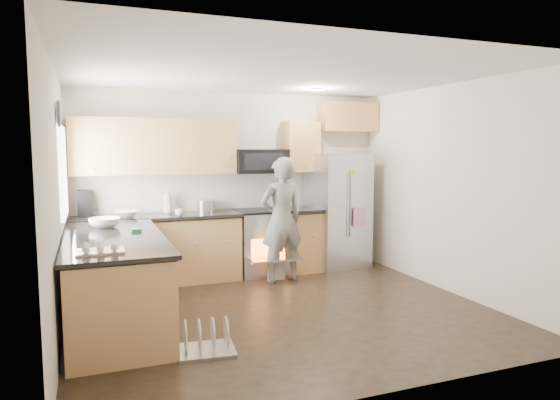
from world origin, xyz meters
name	(u,v)px	position (x,y,z in m)	size (l,w,h in m)	color
ground	(283,312)	(0.00, 0.00, 0.00)	(4.50, 4.50, 0.00)	black
room_shell	(280,161)	(-0.04, 0.02, 1.67)	(4.54, 4.04, 2.62)	beige
back_cabinet_run	(197,210)	(-0.59, 1.75, 0.96)	(4.45, 0.64, 2.50)	#B48448
peninsula	(115,280)	(-1.75, 0.25, 0.46)	(0.96, 2.36, 1.03)	#B48448
stove_range	(263,227)	(0.35, 1.69, 0.68)	(0.76, 0.97, 1.79)	#B7B7BC
refrigerator	(338,211)	(1.56, 1.70, 0.86)	(0.93, 0.78, 1.72)	#B7B7BC
person	(281,220)	(0.44, 1.20, 0.84)	(0.62, 0.40, 1.69)	gray
dish_rack	(206,343)	(-1.05, -0.78, 0.08)	(0.54, 0.45, 0.31)	#B7B7BC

